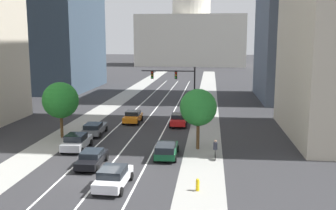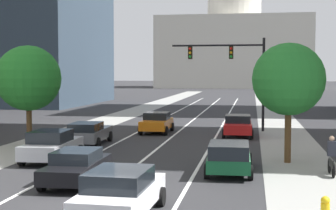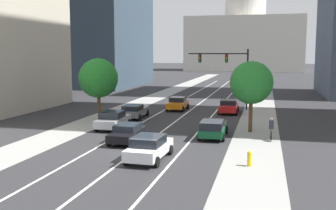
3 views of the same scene
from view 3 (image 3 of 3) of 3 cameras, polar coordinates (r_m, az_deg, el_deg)
ground_plane at (r=65.84m, az=6.42°, el=1.64°), size 400.00×400.00×0.00m
sidewalk_left at (r=62.44m, az=-1.22°, el=1.38°), size 3.58×130.00×0.01m
sidewalk_right at (r=60.34m, az=13.09°, el=0.98°), size 3.58×130.00×0.01m
lane_stripe_left at (r=51.66m, az=1.01°, el=0.13°), size 0.16×90.00×0.01m
lane_stripe_center at (r=51.09m, az=4.26°, el=0.03°), size 0.16×90.00×0.01m
lane_stripe_right at (r=50.69m, az=7.57°, el=-0.07°), size 0.16×90.00×0.01m
capitol_building at (r=156.69m, az=10.85°, el=9.98°), size 42.44×24.06×39.73m
car_white at (r=24.73m, az=-2.70°, el=-6.02°), size 2.20×4.54×1.52m
car_red at (r=44.36m, az=8.62°, el=-0.16°), size 2.16×4.61×1.49m
car_gray at (r=40.47m, az=-4.78°, el=-0.84°), size 2.20×4.66×1.43m
car_green at (r=31.23m, az=6.41°, el=-3.28°), size 2.11×4.73×1.46m
car_silver at (r=35.03m, az=-7.83°, el=-2.09°), size 2.22×4.49×1.57m
car_black at (r=29.73m, az=-5.79°, el=-3.92°), size 2.04×4.57×1.36m
car_orange at (r=46.18m, az=1.38°, el=0.23°), size 2.09×4.03×1.51m
traffic_signal_mast at (r=47.17m, az=8.67°, el=5.41°), size 7.01×0.39×7.01m
fire_hydrant at (r=23.88m, az=11.50°, el=-7.46°), size 0.26×0.35×0.91m
cyclist at (r=31.25m, az=14.46°, el=-3.31°), size 0.36×1.70×1.72m
street_tree_far_right at (r=33.75m, az=11.77°, el=3.11°), size 3.55×3.55×5.89m
street_tree_mid_left at (r=39.93m, az=-9.87°, el=3.77°), size 3.87×3.87×6.04m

